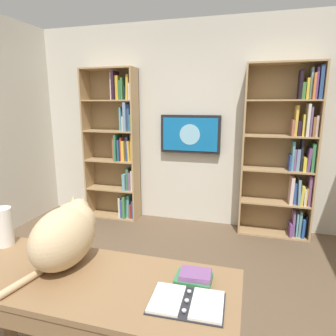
{
  "coord_description": "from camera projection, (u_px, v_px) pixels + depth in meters",
  "views": [
    {
      "loc": [
        -0.78,
        1.72,
        1.64
      ],
      "look_at": [
        -0.01,
        -1.0,
        1.02
      ],
      "focal_mm": 31.41,
      "sensor_mm": 36.0,
      "label": 1
    }
  ],
  "objects": [
    {
      "name": "open_binder",
      "position": [
        187.0,
        302.0,
        1.3
      ],
      "size": [
        0.34,
        0.23,
        0.02
      ],
      "color": "#26262B",
      "rests_on": "desk"
    },
    {
      "name": "desk_book_stack",
      "position": [
        194.0,
        277.0,
        1.46
      ],
      "size": [
        0.18,
        0.13,
        0.05
      ],
      "color": "#387A47",
      "rests_on": "desk"
    },
    {
      "name": "desk",
      "position": [
        78.0,
        299.0,
        1.51
      ],
      "size": [
        1.62,
        0.58,
        0.78
      ],
      "color": "olive",
      "rests_on": "ground"
    },
    {
      "name": "bookshelf_right",
      "position": [
        118.0,
        145.0,
        4.16
      ],
      "size": [
        0.77,
        0.28,
        2.11
      ],
      "color": "tan",
      "rests_on": "ground"
    },
    {
      "name": "wall_back",
      "position": [
        192.0,
        126.0,
        3.99
      ],
      "size": [
        4.52,
        0.06,
        2.7
      ],
      "primitive_type": "cube",
      "color": "beige",
      "rests_on": "ground"
    },
    {
      "name": "wall_mounted_tv",
      "position": [
        190.0,
        134.0,
        3.93
      ],
      "size": [
        0.81,
        0.07,
        0.51
      ],
      "color": "black"
    },
    {
      "name": "cat",
      "position": [
        67.0,
        233.0,
        1.6
      ],
      "size": [
        0.28,
        0.57,
        0.35
      ],
      "color": "#D1B284",
      "rests_on": "desk"
    },
    {
      "name": "ground",
      "position": [
        130.0,
        332.0,
        2.18
      ],
      "size": [
        4.4,
        4.4,
        0.04
      ],
      "primitive_type": "cube",
      "color": "brown"
    },
    {
      "name": "bookshelf_left",
      "position": [
        288.0,
        153.0,
        3.56
      ],
      "size": [
        0.86,
        0.28,
        2.11
      ],
      "color": "tan",
      "rests_on": "ground"
    },
    {
      "name": "paper_towel_roll",
      "position": [
        3.0,
        227.0,
        1.82
      ],
      "size": [
        0.11,
        0.11,
        0.24
      ],
      "primitive_type": "cylinder",
      "color": "white",
      "rests_on": "desk"
    }
  ]
}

